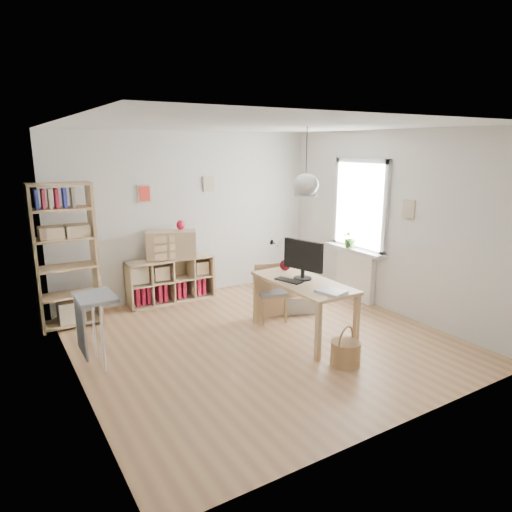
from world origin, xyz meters
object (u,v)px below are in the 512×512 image
desk (303,288)px  chair (270,289)px  drawer_chest (171,245)px  tall_bookshelf (64,250)px  storage_chest (298,299)px  cube_shelf (169,283)px  monitor (303,258)px

desk → chair: chair is taller
desk → drawer_chest: (-0.97, 2.19, 0.29)m
tall_bookshelf → drawer_chest: (1.61, 0.24, -0.15)m
desk → storage_chest: (0.51, 0.80, -0.48)m
chair → tall_bookshelf: bearing=169.1°
cube_shelf → storage_chest: bearing=-43.0°
chair → drawer_chest: 1.80m
desk → tall_bookshelf: tall_bookshelf is taller
desk → storage_chest: desk is taller
tall_bookshelf → chair: (2.54, -1.23, -0.63)m
chair → desk: bearing=-71.4°
tall_bookshelf → storage_chest: 3.43m
desk → monitor: bearing=59.4°
chair → storage_chest: 0.63m
chair → storage_chest: bearing=22.5°
storage_chest → desk: bearing=-98.5°
chair → storage_chest: size_ratio=1.07×
monitor → drawer_chest: bearing=100.1°
tall_bookshelf → monitor: tall_bookshelf is taller
tall_bookshelf → drawer_chest: size_ratio=2.58×
tall_bookshelf → storage_chest: size_ratio=2.68×
chair → storage_chest: chair is taller
tall_bookshelf → monitor: bearing=-35.5°
chair → drawer_chest: drawer_chest is taller
drawer_chest → monitor: bearing=-43.3°
storage_chest → monitor: monitor is taller
storage_chest → monitor: (-0.47, -0.72, 0.86)m
chair → storage_chest: (0.56, 0.07, -0.28)m
storage_chest → drawer_chest: bearing=161.1°
cube_shelf → tall_bookshelf: (-1.56, -0.28, 0.79)m
cube_shelf → drawer_chest: (0.05, -0.04, 0.64)m
desk → cube_shelf: (-1.02, 2.23, -0.36)m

